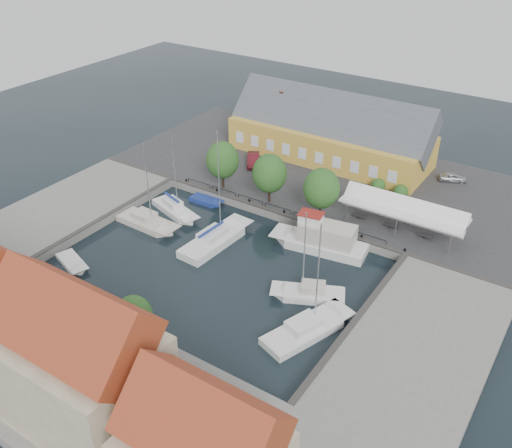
{
  "coord_description": "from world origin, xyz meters",
  "views": [
    {
      "loc": [
        30.48,
        -40.34,
        35.06
      ],
      "look_at": [
        0.0,
        6.0,
        1.5
      ],
      "focal_mm": 40.0,
      "sensor_mm": 36.0,
      "label": 1
    }
  ],
  "objects": [
    {
      "name": "ground",
      "position": [
        0.0,
        0.0,
        0.0
      ],
      "size": [
        140.0,
        140.0,
        0.0
      ],
      "primitive_type": "plane",
      "color": "black",
      "rests_on": "ground"
    },
    {
      "name": "north_quay",
      "position": [
        0.0,
        23.0,
        0.5
      ],
      "size": [
        56.0,
        26.0,
        1.0
      ],
      "primitive_type": "cube",
      "color": "#2D2D30",
      "rests_on": "ground"
    },
    {
      "name": "west_quay",
      "position": [
        -22.0,
        -2.0,
        0.5
      ],
      "size": [
        12.0,
        24.0,
        1.0
      ],
      "primitive_type": "cube",
      "color": "slate",
      "rests_on": "ground"
    },
    {
      "name": "east_quay",
      "position": [
        22.0,
        -2.0,
        0.5
      ],
      "size": [
        12.0,
        24.0,
        1.0
      ],
      "primitive_type": "cube",
      "color": "slate",
      "rests_on": "ground"
    },
    {
      "name": "south_bank",
      "position": [
        0.0,
        -21.0,
        0.5
      ],
      "size": [
        56.0,
        14.0,
        1.0
      ],
      "primitive_type": "cube",
      "color": "slate",
      "rests_on": "ground"
    },
    {
      "name": "quay_edge_fittings",
      "position": [
        0.02,
        4.75,
        1.06
      ],
      "size": [
        56.0,
        24.72,
        0.4
      ],
      "color": "#383533",
      "rests_on": "north_quay"
    },
    {
      "name": "warehouse",
      "position": [
        -2.6,
        28.36,
        4.43
      ],
      "size": [
        28.56,
        14.0,
        9.55
      ],
      "color": "gold",
      "rests_on": "north_quay"
    },
    {
      "name": "tent_canopy",
      "position": [
        14.0,
        14.5,
        3.68
      ],
      "size": [
        14.0,
        4.0,
        2.83
      ],
      "color": "white",
      "rests_on": "north_quay"
    },
    {
      "name": "quay_trees",
      "position": [
        -2.0,
        12.0,
        4.88
      ],
      "size": [
        18.2,
        4.2,
        6.3
      ],
      "color": "black",
      "rests_on": "north_quay"
    },
    {
      "name": "car_silver",
      "position": [
        15.19,
        29.99,
        1.6
      ],
      "size": [
        3.82,
        2.78,
        1.21
      ],
      "primitive_type": "imported",
      "rotation": [
        0.0,
        0.0,
        2.0
      ],
      "color": "#A6A9AD",
      "rests_on": "north_quay"
    },
    {
      "name": "car_red",
      "position": [
        -9.62,
        19.93,
        1.75
      ],
      "size": [
        3.77,
        4.7,
        1.5
      ],
      "primitive_type": "imported",
      "rotation": [
        0.0,
        0.0,
        0.56
      ],
      "color": "#58141C",
      "rests_on": "north_quay"
    },
    {
      "name": "center_sailboat",
      "position": [
        -2.87,
        2.01,
        0.36
      ],
      "size": [
        3.59,
        10.36,
        13.79
      ],
      "color": "silver",
      "rests_on": "ground"
    },
    {
      "name": "trawler",
      "position": [
        7.65,
        7.63,
        1.02
      ],
      "size": [
        11.19,
        4.82,
        5.0
      ],
      "color": "silver",
      "rests_on": "ground"
    },
    {
      "name": "east_boat_b",
      "position": [
        10.66,
        -0.64,
        0.26
      ],
      "size": [
        7.57,
        5.23,
        10.15
      ],
      "color": "silver",
      "rests_on": "ground"
    },
    {
      "name": "east_boat_c",
      "position": [
        12.89,
        -5.33,
        0.26
      ],
      "size": [
        5.84,
        9.66,
        11.81
      ],
      "color": "silver",
      "rests_on": "ground"
    },
    {
      "name": "west_boat_a",
      "position": [
        -11.2,
        4.86,
        0.27
      ],
      "size": [
        8.02,
        4.45,
        10.48
      ],
      "color": "silver",
      "rests_on": "ground"
    },
    {
      "name": "west_boat_b",
      "position": [
        -11.99,
        0.77,
        0.26
      ],
      "size": [
        8.32,
        3.08,
        11.2
      ],
      "color": "beige",
      "rests_on": "ground"
    },
    {
      "name": "launch_sw",
      "position": [
        -13.12,
        -9.62,
        0.09
      ],
      "size": [
        5.17,
        3.31,
        0.98
      ],
      "color": "silver",
      "rests_on": "ground"
    },
    {
      "name": "launch_nw",
      "position": [
        -9.62,
        9.05,
        0.09
      ],
      "size": [
        4.53,
        1.88,
        0.88
      ],
      "color": "navy",
      "rests_on": "ground"
    },
    {
      "name": "townhouses",
      "position": [
        1.93,
        -23.24,
        5.82
      ],
      "size": [
        36.3,
        8.5,
        12.0
      ],
      "color": "beige",
      "rests_on": "south_bank"
    }
  ]
}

